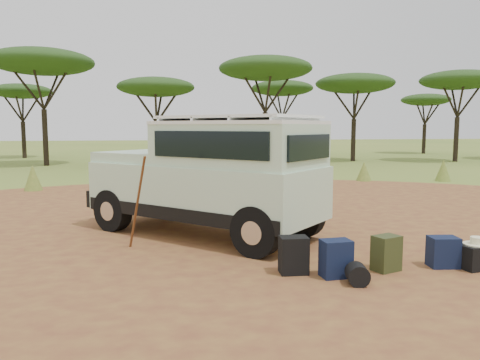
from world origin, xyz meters
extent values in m
plane|color=olive|center=(0.00, 0.00, 0.00)|extent=(140.00, 140.00, 0.00)
cylinder|color=olive|center=(0.00, 0.00, 0.00)|extent=(23.00, 23.00, 0.01)
cone|color=olive|center=(-6.00, 8.30, 0.42)|extent=(0.60, 0.60, 0.85)
cone|color=olive|center=(-3.00, 9.20, 0.35)|extent=(0.60, 0.60, 0.70)
cone|color=olive|center=(0.00, 8.80, 0.45)|extent=(0.60, 0.60, 0.90)
cone|color=olive|center=(3.00, 8.40, 0.40)|extent=(0.60, 0.60, 0.80)
cone|color=olive|center=(6.00, 9.10, 0.38)|extent=(0.60, 0.60, 0.75)
cone|color=olive|center=(9.00, 8.50, 0.42)|extent=(0.60, 0.60, 0.85)
cylinder|color=black|center=(-8.00, 19.00, 1.53)|extent=(0.28, 0.28, 3.06)
ellipsoid|color=#1E3613|center=(-8.00, 19.00, 5.58)|extent=(5.50, 5.50, 1.38)
cylinder|color=black|center=(-2.00, 18.20, 1.17)|extent=(0.28, 0.28, 2.34)
ellipsoid|color=#1E3613|center=(-2.00, 18.20, 4.26)|extent=(4.20, 4.20, 1.05)
cylinder|color=black|center=(4.00, 17.80, 1.46)|extent=(0.28, 0.28, 2.93)
ellipsoid|color=#1E3613|center=(4.00, 17.80, 5.33)|extent=(5.20, 5.20, 1.30)
cylinder|color=black|center=(10.00, 19.50, 1.30)|extent=(0.28, 0.28, 2.61)
ellipsoid|color=#1E3613|center=(10.00, 19.50, 4.76)|extent=(4.80, 4.80, 1.20)
cylinder|color=black|center=(16.00, 18.00, 1.35)|extent=(0.28, 0.28, 2.70)
ellipsoid|color=#1E3613|center=(16.00, 18.00, 4.92)|extent=(4.60, 4.60, 1.15)
cylinder|color=black|center=(-11.00, 26.00, 1.24)|extent=(0.28, 0.28, 2.48)
ellipsoid|color=#1E3613|center=(-11.00, 26.00, 4.51)|extent=(4.00, 4.00, 1.00)
cylinder|color=black|center=(7.00, 25.50, 1.35)|extent=(0.28, 0.28, 2.70)
ellipsoid|color=#1E3613|center=(7.00, 25.50, 4.92)|extent=(4.50, 4.50, 1.12)
cylinder|color=black|center=(19.00, 26.50, 1.17)|extent=(0.28, 0.28, 2.34)
ellipsoid|color=#1E3613|center=(19.00, 26.50, 4.26)|extent=(3.80, 3.80, 0.95)
cube|color=silver|center=(-1.00, 0.99, 0.90)|extent=(4.55, 4.49, 0.96)
cube|color=black|center=(-1.00, 0.99, 0.54)|extent=(4.52, 4.46, 0.24)
cube|color=silver|center=(-0.42, 0.42, 1.76)|extent=(3.26, 3.24, 0.76)
cube|color=white|center=(-0.42, 0.42, 2.17)|extent=(3.29, 3.27, 0.06)
cube|color=white|center=(-0.42, 0.42, 2.27)|extent=(3.05, 3.03, 0.05)
cube|color=silver|center=(-2.03, 1.98, 1.48)|extent=(2.42, 2.42, 0.20)
cube|color=black|center=(-1.41, 1.39, 1.80)|extent=(1.18, 1.22, 0.53)
cube|color=black|center=(-1.05, -0.23, 1.80)|extent=(1.74, 1.69, 0.45)
cube|color=black|center=(0.21, 1.08, 1.80)|extent=(1.74, 1.69, 0.45)
cube|color=black|center=(0.60, -0.57, 1.76)|extent=(1.07, 1.11, 0.42)
cube|color=black|center=(-2.67, 2.61, 0.60)|extent=(1.37, 1.41, 0.34)
cylinder|color=black|center=(-2.76, 2.69, 1.41)|extent=(0.96, 0.99, 0.07)
cylinder|color=black|center=(-2.76, 2.69, 0.88)|extent=(0.96, 0.99, 0.07)
cylinder|color=silver|center=(-2.97, 2.50, 1.21)|extent=(0.20, 0.21, 0.22)
cylinder|color=silver|center=(-2.58, 2.91, 1.21)|extent=(0.20, 0.21, 0.22)
cube|color=white|center=(-2.73, 2.66, 0.73)|extent=(0.32, 0.33, 0.12)
cylinder|color=black|center=(-0.74, 1.97, 1.68)|extent=(0.11, 0.11, 0.83)
cylinder|color=black|center=(-2.80, 1.60, 0.42)|extent=(0.80, 0.79, 0.85)
cylinder|color=black|center=(-1.67, 2.76, 0.42)|extent=(0.80, 0.79, 0.85)
cylinder|color=black|center=(-0.34, -0.79, 0.42)|extent=(0.80, 0.79, 0.85)
cylinder|color=black|center=(0.79, 0.38, 0.42)|extent=(0.80, 0.79, 0.85)
cylinder|color=brown|center=(-2.23, -0.04, 0.81)|extent=(0.36, 0.58, 1.63)
cube|color=black|center=(0.02, -1.71, 0.27)|extent=(0.41, 0.31, 0.54)
cube|color=#121939|center=(0.55, -1.97, 0.27)|extent=(0.42, 0.32, 0.53)
cube|color=#3A431F|center=(1.38, -1.82, 0.26)|extent=(0.45, 0.39, 0.52)
cube|color=#121939|center=(2.31, -1.79, 0.23)|extent=(0.45, 0.36, 0.46)
cube|color=black|center=(2.75, -1.94, 0.18)|extent=(0.56, 0.44, 0.36)
cylinder|color=black|center=(0.72, -2.32, 0.14)|extent=(0.34, 0.34, 0.29)
cylinder|color=#F1EAB5|center=(2.75, -1.94, 0.37)|extent=(0.40, 0.40, 0.02)
cylinder|color=#F1EAB5|center=(2.75, -1.94, 0.43)|extent=(0.20, 0.20, 0.10)
camera|label=1|loc=(-1.83, -7.99, 2.08)|focal=35.00mm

